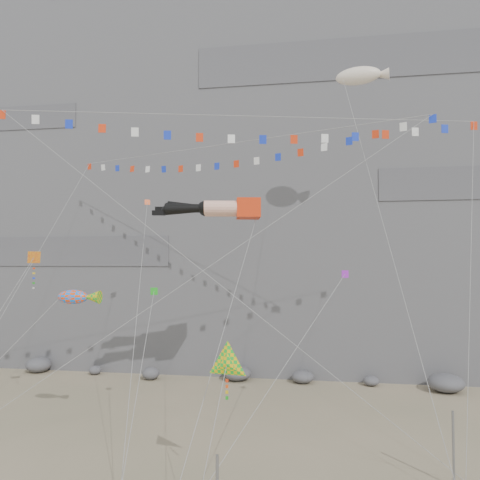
# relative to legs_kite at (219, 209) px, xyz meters

# --- Properties ---
(ground) EXTENTS (120.00, 120.00, 0.00)m
(ground) POSITION_rel_legs_kite_xyz_m (-0.51, -5.96, -14.67)
(ground) COLOR gray
(ground) RESTS_ON ground
(cliff) EXTENTS (80.00, 28.00, 50.00)m
(cliff) POSITION_rel_legs_kite_xyz_m (-0.51, 26.04, 10.33)
(cliff) COLOR slate
(cliff) RESTS_ON ground
(talus_boulders) EXTENTS (60.00, 3.00, 1.20)m
(talus_boulders) POSITION_rel_legs_kite_xyz_m (-0.51, 11.04, -14.07)
(talus_boulders) COLOR slate
(talus_boulders) RESTS_ON ground
(anchor_pole_right) EXTENTS (0.12, 0.12, 3.65)m
(anchor_pole_right) POSITION_rel_legs_kite_xyz_m (13.27, -7.43, -12.85)
(anchor_pole_right) COLOR gray
(anchor_pole_right) RESTS_ON ground
(legs_kite) EXTENTS (7.68, 14.59, 19.81)m
(legs_kite) POSITION_rel_legs_kite_xyz_m (0.00, 0.00, 0.00)
(legs_kite) COLOR red
(legs_kite) RESTS_ON ground
(flag_banner_upper) EXTENTS (28.56, 18.80, 28.13)m
(flag_banner_upper) POSITION_rel_legs_kite_xyz_m (-0.18, 3.65, 5.51)
(flag_banner_upper) COLOR red
(flag_banner_upper) RESTS_ON ground
(flag_banner_lower) EXTENTS (28.89, 7.05, 23.34)m
(flag_banner_lower) POSITION_rel_legs_kite_xyz_m (2.53, -3.46, 5.39)
(flag_banner_lower) COLOR red
(flag_banner_lower) RESTS_ON ground
(harlequin_kite) EXTENTS (4.00, 7.78, 13.47)m
(harlequin_kite) POSITION_rel_legs_kite_xyz_m (-12.46, -2.58, -3.46)
(harlequin_kite) COLOR red
(harlequin_kite) RESTS_ON ground
(fish_windsock) EXTENTS (9.64, 4.44, 12.42)m
(fish_windsock) POSITION_rel_legs_kite_xyz_m (-8.05, -5.28, -5.89)
(fish_windsock) COLOR #FC470C
(fish_windsock) RESTS_ON ground
(delta_kite) EXTENTS (2.12, 3.36, 7.62)m
(delta_kite) POSITION_rel_legs_kite_xyz_m (2.59, -10.64, -8.43)
(delta_kite) COLOR #EBB30C
(delta_kite) RESTS_ON ground
(blimp_windsock) EXTENTS (5.36, 14.23, 28.46)m
(blimp_windsock) POSITION_rel_legs_kite_xyz_m (10.01, 3.93, 10.40)
(blimp_windsock) COLOR #F7E4CB
(blimp_windsock) RESTS_ON ground
(small_kite_a) EXTENTS (5.33, 16.60, 22.96)m
(small_kite_a) POSITION_rel_legs_kite_xyz_m (-6.52, 3.27, 0.53)
(small_kite_a) COLOR #EA4813
(small_kite_a) RESTS_ON ground
(small_kite_b) EXTENTS (8.00, 10.88, 16.23)m
(small_kite_b) POSITION_rel_legs_kite_xyz_m (8.37, -1.83, -4.72)
(small_kite_b) COLOR purple
(small_kite_b) RESTS_ON ground
(small_kite_c) EXTENTS (2.60, 10.81, 13.75)m
(small_kite_c) POSITION_rel_legs_kite_xyz_m (-3.74, -2.84, -5.83)
(small_kite_c) COLOR #189D18
(small_kite_c) RESTS_ON ground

